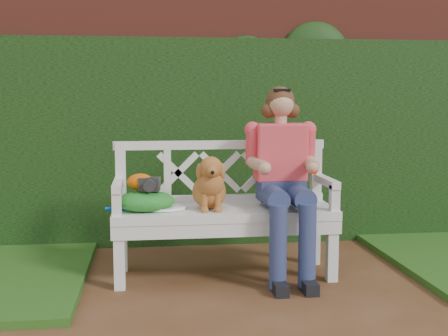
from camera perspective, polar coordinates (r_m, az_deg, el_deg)
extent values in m
plane|color=#4D2C14|center=(3.55, 4.21, -13.50)|extent=(60.00, 60.00, 0.00)
cube|color=brown|center=(5.20, 0.15, 5.39)|extent=(10.00, 0.30, 2.20)
cube|color=#28551A|center=(5.00, 0.48, 2.46)|extent=(10.00, 0.18, 1.70)
cube|color=#272727|center=(3.97, -7.09, -1.52)|extent=(0.15, 0.12, 0.09)
ellipsoid|color=#C95308|center=(4.00, -7.98, -1.31)|extent=(0.18, 0.13, 0.11)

